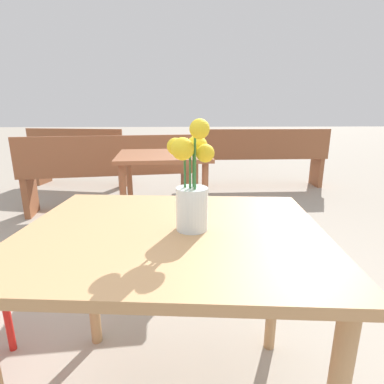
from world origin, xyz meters
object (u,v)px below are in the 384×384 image
(bench_near, at_px, (109,171))
(table_back, at_px, (163,171))
(table_front, at_px, (173,258))
(bench_middle, at_px, (259,155))
(bench_far, at_px, (79,156))
(flower_vase, at_px, (192,189))

(bench_near, bearing_deg, table_back, -50.13)
(table_front, xyz_separation_m, table_back, (-0.11, 1.56, -0.01))
(bench_near, distance_m, bench_middle, 2.16)
(bench_near, height_order, bench_far, same)
(bench_near, xyz_separation_m, bench_far, (-0.72, 1.23, -0.02))
(bench_far, bearing_deg, bench_near, -59.65)
(table_front, xyz_separation_m, bench_far, (-1.47, 3.55, -0.18))
(table_front, height_order, bench_near, bench_near)
(table_front, relative_size, table_back, 1.30)
(table_front, relative_size, flower_vase, 2.97)
(bench_near, xyz_separation_m, table_back, (0.63, -0.76, 0.15))
(bench_middle, bearing_deg, bench_near, -151.38)
(table_front, distance_m, flower_vase, 0.25)
(flower_vase, bearing_deg, bench_middle, 72.04)
(bench_middle, relative_size, bench_far, 1.33)
(table_front, distance_m, bench_far, 3.84)
(table_back, bearing_deg, table_front, -85.81)
(flower_vase, bearing_deg, bench_far, 113.31)
(bench_near, xyz_separation_m, bench_middle, (1.90, 1.04, 0.01))
(table_front, relative_size, bench_near, 0.55)
(bench_near, height_order, bench_middle, same)
(bench_middle, bearing_deg, table_front, -108.97)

